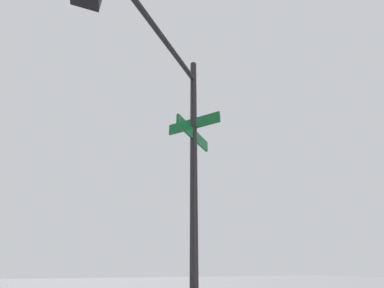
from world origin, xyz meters
The scene contains 1 object.
traffic_signal_near centered at (-6.21, -6.53, 3.85)m, with size 2.37×2.27×5.47m.
Camera 1 is at (-5.83, -3.86, 1.78)m, focal length 22.66 mm.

